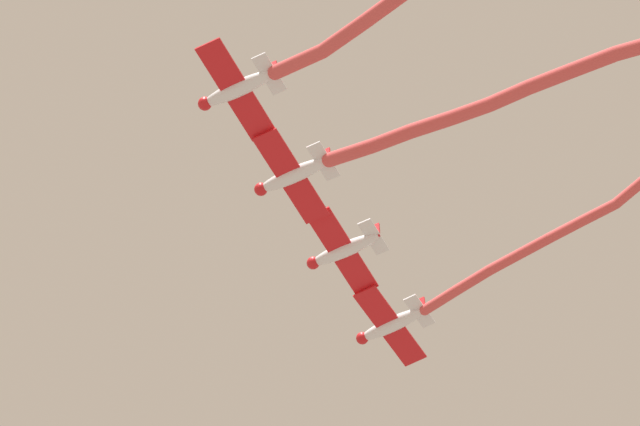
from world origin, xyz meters
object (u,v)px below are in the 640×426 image
object	(u,v)px
airplane_right_wing	(292,175)
airplane_slot	(237,89)
airplane_lead	(391,325)
airplane_left_wing	(343,250)

from	to	relation	value
airplane_right_wing	airplane_slot	xyz separation A→B (m)	(1.39, 6.50, 0.30)
airplane_lead	airplane_slot	xyz separation A→B (m)	(4.18, 19.49, 0.30)
airplane_left_wing	airplane_lead	bearing A→B (deg)	-90.78
airplane_slot	airplane_lead	bearing A→B (deg)	-91.47
airplane_slot	airplane_left_wing	bearing A→B (deg)	-91.47
airplane_left_wing	airplane_slot	world-z (taller)	same
airplane_lead	airplane_left_wing	bearing A→B (deg)	92.65
airplane_lead	airplane_right_wing	bearing A→B (deg)	92.65
airplane_lead	airplane_right_wing	distance (m)	13.29
airplane_left_wing	airplane_right_wing	world-z (taller)	airplane_left_wing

